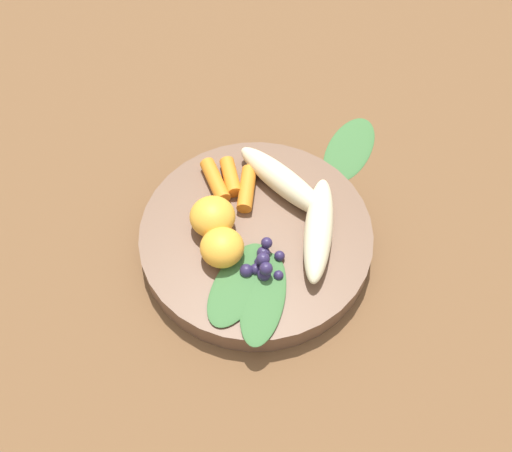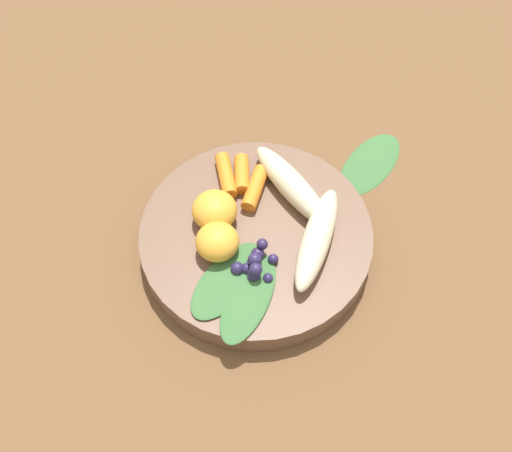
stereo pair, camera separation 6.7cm
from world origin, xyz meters
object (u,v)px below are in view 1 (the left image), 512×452
bowl (256,238)px  orange_segment_near (222,247)px  banana_peeled_right (319,229)px  banana_peeled_left (283,181)px  kale_leaf_stray (350,148)px

bowl → orange_segment_near: 0.06m
bowl → banana_peeled_right: 0.08m
banana_peeled_left → orange_segment_near: bearing=98.5°
bowl → banana_peeled_left: size_ratio=1.93×
banana_peeled_left → banana_peeled_right: bearing=164.4°
banana_peeled_right → kale_leaf_stray: 0.17m
bowl → orange_segment_near: (-0.01, -0.05, 0.03)m
banana_peeled_right → kale_leaf_stray: bearing=-11.1°
orange_segment_near → kale_leaf_stray: size_ratio=0.40×
bowl → banana_peeled_right: banana_peeled_right is taller
bowl → banana_peeled_left: 0.07m
banana_peeled_left → kale_leaf_stray: banana_peeled_left is taller
banana_peeled_left → orange_segment_near: (0.00, -0.11, 0.00)m
banana_peeled_left → banana_peeled_right: same height
bowl → banana_peeled_right: size_ratio=1.93×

